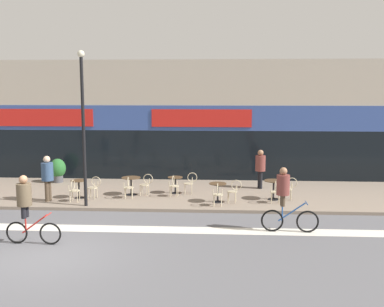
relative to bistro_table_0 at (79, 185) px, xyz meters
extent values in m
plane|color=#5B5B60|center=(0.97, -5.98, -0.64)|extent=(120.00, 120.00, 0.00)
cube|color=gray|center=(0.97, 1.27, -0.58)|extent=(40.00, 5.50, 0.12)
cube|color=#B2A899|center=(0.97, 6.02, 2.30)|extent=(40.00, 4.00, 5.88)
cube|color=black|center=(0.97, 4.05, 0.68)|extent=(38.80, 0.10, 2.40)
cube|color=#334C93|center=(0.97, 4.07, 2.48)|extent=(39.20, 0.14, 1.20)
cube|color=red|center=(-2.85, 4.00, 2.48)|extent=(4.78, 0.08, 0.84)
cube|color=red|center=(4.79, 4.00, 2.48)|extent=(4.78, 0.08, 0.84)
cube|color=silver|center=(0.97, -3.55, -0.64)|extent=(36.00, 0.70, 0.01)
cylinder|color=black|center=(0.00, 0.00, -0.51)|extent=(0.36, 0.36, 0.02)
cylinder|color=black|center=(0.00, 0.00, -0.17)|extent=(0.07, 0.07, 0.71)
cylinder|color=#4C3823|center=(0.00, 0.00, 0.20)|extent=(0.65, 0.65, 0.02)
cylinder|color=black|center=(2.00, 0.66, -0.51)|extent=(0.43, 0.43, 0.02)
cylinder|color=black|center=(2.00, 0.66, -0.16)|extent=(0.07, 0.07, 0.72)
cylinder|color=#4C3823|center=(2.00, 0.66, 0.21)|extent=(0.78, 0.78, 0.02)
cylinder|color=black|center=(3.80, 1.06, -0.51)|extent=(0.34, 0.34, 0.02)
cylinder|color=black|center=(3.80, 1.06, -0.18)|extent=(0.07, 0.07, 0.68)
cylinder|color=#4C3823|center=(3.80, 1.06, 0.17)|extent=(0.63, 0.63, 0.02)
cylinder|color=black|center=(5.59, -0.35, -0.51)|extent=(0.37, 0.37, 0.02)
cylinder|color=black|center=(5.59, -0.35, -0.16)|extent=(0.07, 0.07, 0.73)
cylinder|color=#4C3823|center=(5.59, -0.35, 0.22)|extent=(0.68, 0.68, 0.02)
cylinder|color=black|center=(7.81, 0.21, -0.51)|extent=(0.41, 0.41, 0.02)
cylinder|color=black|center=(7.81, 0.21, -0.14)|extent=(0.07, 0.07, 0.75)
cylinder|color=#4C3823|center=(7.81, 0.21, 0.24)|extent=(0.75, 0.75, 0.02)
cylinder|color=beige|center=(0.00, -0.55, -0.09)|extent=(0.40, 0.40, 0.03)
cylinder|color=beige|center=(-0.14, -0.41, -0.31)|extent=(0.03, 0.03, 0.42)
cylinder|color=beige|center=(0.14, -0.41, -0.31)|extent=(0.03, 0.03, 0.42)
cylinder|color=beige|center=(-0.14, -0.69, -0.31)|extent=(0.03, 0.03, 0.42)
cylinder|color=beige|center=(0.14, -0.69, -0.31)|extent=(0.03, 0.03, 0.42)
torus|color=beige|center=(0.00, -0.72, 0.18)|extent=(0.03, 0.41, 0.41)
cylinder|color=beige|center=(-0.17, -0.72, 0.04)|extent=(0.03, 0.03, 0.23)
cylinder|color=beige|center=(0.17, -0.72, 0.04)|extent=(0.03, 0.03, 0.23)
cylinder|color=beige|center=(0.55, 0.00, -0.09)|extent=(0.45, 0.45, 0.03)
cylinder|color=beige|center=(0.39, -0.12, -0.31)|extent=(0.03, 0.03, 0.42)
cylinder|color=beige|center=(0.43, 0.16, -0.31)|extent=(0.03, 0.03, 0.42)
cylinder|color=beige|center=(0.67, -0.16, -0.31)|extent=(0.03, 0.03, 0.42)
cylinder|color=beige|center=(0.71, 0.12, -0.31)|extent=(0.03, 0.03, 0.42)
torus|color=beige|center=(0.72, -0.02, 0.18)|extent=(0.41, 0.08, 0.41)
cylinder|color=beige|center=(0.70, -0.19, 0.04)|extent=(0.03, 0.03, 0.23)
cylinder|color=beige|center=(0.74, 0.15, 0.04)|extent=(0.03, 0.03, 0.23)
cylinder|color=beige|center=(2.00, 0.11, -0.09)|extent=(0.45, 0.45, 0.03)
cylinder|color=beige|center=(1.84, 0.23, -0.31)|extent=(0.03, 0.03, 0.42)
cylinder|color=beige|center=(2.12, 0.27, -0.31)|extent=(0.03, 0.03, 0.42)
cylinder|color=beige|center=(1.88, -0.04, -0.31)|extent=(0.03, 0.03, 0.42)
cylinder|color=beige|center=(2.16, -0.01, -0.31)|extent=(0.03, 0.03, 0.42)
torus|color=beige|center=(2.02, -0.05, 0.18)|extent=(0.08, 0.41, 0.41)
cylinder|color=beige|center=(1.85, -0.08, 0.04)|extent=(0.03, 0.03, 0.23)
cylinder|color=beige|center=(2.19, -0.03, 0.04)|extent=(0.03, 0.03, 0.23)
cylinder|color=beige|center=(2.55, 0.66, -0.09)|extent=(0.45, 0.45, 0.03)
cylinder|color=beige|center=(2.39, 0.54, -0.31)|extent=(0.03, 0.03, 0.42)
cylinder|color=beige|center=(2.43, 0.82, -0.31)|extent=(0.03, 0.03, 0.42)
cylinder|color=beige|center=(2.67, 0.51, -0.31)|extent=(0.03, 0.03, 0.42)
cylinder|color=beige|center=(2.70, 0.79, -0.31)|extent=(0.03, 0.03, 0.42)
torus|color=beige|center=(2.72, 0.64, 0.18)|extent=(0.41, 0.08, 0.41)
cylinder|color=beige|center=(2.70, 0.47, 0.04)|extent=(0.03, 0.03, 0.23)
cylinder|color=beige|center=(2.74, 0.81, 0.04)|extent=(0.03, 0.03, 0.23)
cylinder|color=beige|center=(3.80, 0.51, -0.09)|extent=(0.43, 0.43, 0.03)
cylinder|color=beige|center=(3.67, 0.66, -0.31)|extent=(0.03, 0.03, 0.42)
cylinder|color=beige|center=(3.95, 0.63, -0.31)|extent=(0.03, 0.03, 0.42)
cylinder|color=beige|center=(3.65, 0.38, -0.31)|extent=(0.03, 0.03, 0.42)
cylinder|color=beige|center=(3.93, 0.35, -0.31)|extent=(0.03, 0.03, 0.42)
torus|color=beige|center=(3.79, 0.34, 0.18)|extent=(0.06, 0.41, 0.41)
cylinder|color=beige|center=(3.62, 0.35, 0.04)|extent=(0.03, 0.03, 0.23)
cylinder|color=beige|center=(3.96, 0.32, 0.04)|extent=(0.03, 0.03, 0.23)
cylinder|color=beige|center=(4.35, 1.06, -0.09)|extent=(0.42, 0.42, 0.03)
cylinder|color=beige|center=(4.22, 0.91, -0.31)|extent=(0.03, 0.03, 0.42)
cylinder|color=beige|center=(4.21, 1.19, -0.31)|extent=(0.03, 0.03, 0.42)
cylinder|color=beige|center=(4.50, 0.92, -0.31)|extent=(0.03, 0.03, 0.42)
cylinder|color=beige|center=(4.48, 1.20, -0.31)|extent=(0.03, 0.03, 0.42)
torus|color=beige|center=(4.52, 1.06, 0.18)|extent=(0.41, 0.05, 0.41)
cylinder|color=beige|center=(4.53, 0.89, 0.04)|extent=(0.03, 0.03, 0.23)
cylinder|color=beige|center=(4.51, 1.24, 0.04)|extent=(0.03, 0.03, 0.23)
cylinder|color=beige|center=(5.59, -0.90, -0.09)|extent=(0.42, 0.42, 0.03)
cylinder|color=beige|center=(5.46, -0.75, -0.31)|extent=(0.03, 0.03, 0.42)
cylinder|color=beige|center=(5.74, -0.76, -0.31)|extent=(0.03, 0.03, 0.42)
cylinder|color=beige|center=(5.45, -1.03, -0.31)|extent=(0.03, 0.03, 0.42)
cylinder|color=beige|center=(5.73, -1.04, -0.31)|extent=(0.03, 0.03, 0.42)
torus|color=beige|center=(5.59, -1.07, 0.18)|extent=(0.04, 0.41, 0.41)
cylinder|color=beige|center=(5.42, -1.06, 0.04)|extent=(0.03, 0.03, 0.23)
cylinder|color=beige|center=(5.76, -1.08, 0.04)|extent=(0.03, 0.03, 0.23)
cylinder|color=beige|center=(6.14, -0.35, -0.09)|extent=(0.45, 0.45, 0.03)
cylinder|color=beige|center=(5.99, -0.47, -0.31)|extent=(0.03, 0.03, 0.42)
cylinder|color=beige|center=(6.02, -0.19, -0.31)|extent=(0.03, 0.03, 0.42)
cylinder|color=beige|center=(6.26, -0.51, -0.31)|extent=(0.03, 0.03, 0.42)
cylinder|color=beige|center=(6.30, -0.23, -0.31)|extent=(0.03, 0.03, 0.42)
torus|color=beige|center=(6.31, -0.37, 0.18)|extent=(0.41, 0.08, 0.41)
cylinder|color=beige|center=(6.29, -0.54, 0.04)|extent=(0.03, 0.03, 0.23)
cylinder|color=beige|center=(6.34, -0.20, 0.04)|extent=(0.03, 0.03, 0.23)
cylinder|color=beige|center=(7.81, -0.34, -0.09)|extent=(0.43, 0.43, 0.03)
cylinder|color=beige|center=(7.68, -0.19, -0.31)|extent=(0.03, 0.03, 0.42)
cylinder|color=beige|center=(7.96, -0.21, -0.31)|extent=(0.03, 0.03, 0.42)
cylinder|color=beige|center=(7.66, -0.47, -0.31)|extent=(0.03, 0.03, 0.42)
cylinder|color=beige|center=(7.94, -0.49, -0.31)|extent=(0.03, 0.03, 0.42)
torus|color=beige|center=(7.79, -0.51, 0.18)|extent=(0.06, 0.41, 0.41)
cylinder|color=beige|center=(7.62, -0.49, 0.04)|extent=(0.03, 0.03, 0.23)
cylinder|color=beige|center=(7.96, -0.52, 0.04)|extent=(0.03, 0.03, 0.23)
cylinder|color=beige|center=(8.36, 0.21, -0.09)|extent=(0.43, 0.43, 0.03)
cylinder|color=beige|center=(8.21, 0.08, -0.31)|extent=(0.03, 0.03, 0.42)
cylinder|color=beige|center=(8.23, 0.36, -0.31)|extent=(0.03, 0.03, 0.42)
cylinder|color=beige|center=(8.49, 0.06, -0.31)|extent=(0.03, 0.03, 0.42)
cylinder|color=beige|center=(8.51, 0.34, -0.31)|extent=(0.03, 0.03, 0.42)
torus|color=beige|center=(8.53, 0.19, 0.18)|extent=(0.41, 0.06, 0.41)
cylinder|color=beige|center=(8.51, 0.02, 0.04)|extent=(0.03, 0.03, 0.23)
cylinder|color=beige|center=(8.54, 0.37, 0.04)|extent=(0.03, 0.03, 0.23)
cylinder|color=#4C4C51|center=(-1.96, 3.04, -0.34)|extent=(0.47, 0.47, 0.36)
ellipsoid|color=#28662D|center=(-1.96, 3.04, 0.16)|extent=(0.75, 0.75, 0.90)
cylinder|color=black|center=(0.62, -1.17, 2.25)|extent=(0.12, 0.12, 5.55)
sphere|color=beige|center=(0.62, -1.17, 5.10)|extent=(0.26, 0.26, 0.26)
torus|color=black|center=(0.75, -5.12, -0.31)|extent=(0.66, 0.08, 0.66)
torus|color=black|center=(-0.27, -5.08, -0.31)|extent=(0.66, 0.08, 0.66)
cylinder|color=red|center=(0.29, -5.11, -0.03)|extent=(0.79, 0.07, 0.59)
cylinder|color=red|center=(0.02, -5.10, -0.08)|extent=(0.04, 0.04, 0.46)
cylinder|color=red|center=(0.70, -5.12, 0.24)|extent=(0.05, 0.48, 0.03)
cylinder|color=black|center=(0.02, -5.01, 0.32)|extent=(0.15, 0.15, 0.36)
cylinder|color=black|center=(0.02, -5.18, 0.32)|extent=(0.15, 0.15, 0.36)
cylinder|color=brown|center=(0.02, -5.10, 0.83)|extent=(0.44, 0.44, 0.65)
sphere|color=#9E7051|center=(0.02, -5.10, 1.27)|extent=(0.24, 0.24, 0.24)
torus|color=black|center=(8.42, -3.57, -0.29)|extent=(0.71, 0.08, 0.71)
torus|color=black|center=(7.32, -3.52, -0.29)|extent=(0.71, 0.08, 0.71)
cylinder|color=#23519E|center=(7.93, -3.55, 0.01)|extent=(0.85, 0.08, 0.64)
cylinder|color=#23519E|center=(7.63, -3.53, -0.04)|extent=(0.04, 0.04, 0.50)
cylinder|color=#23519E|center=(8.37, -3.56, 0.32)|extent=(0.05, 0.48, 0.03)
cylinder|color=#4C3D2D|center=(7.63, -3.46, 0.38)|extent=(0.15, 0.15, 0.35)
cylinder|color=#4C3D2D|center=(7.63, -3.61, 0.38)|extent=(0.15, 0.15, 0.35)
cylinder|color=brown|center=(7.63, -3.53, 0.88)|extent=(0.43, 0.43, 0.63)
sphere|color=#9E7051|center=(7.63, -3.53, 1.31)|extent=(0.24, 0.24, 0.24)
cylinder|color=#4C3D2D|center=(-1.09, -0.59, -0.11)|extent=(0.19, 0.19, 0.82)
cylinder|color=#4C3D2D|center=(-1.06, -0.41, -0.11)|extent=(0.19, 0.19, 0.82)
cylinder|color=#334C70|center=(-1.08, -0.50, 0.65)|extent=(0.54, 0.54, 0.71)
sphere|color=beige|center=(-1.08, -0.50, 1.14)|extent=(0.27, 0.27, 0.27)
cylinder|color=black|center=(7.48, 2.18, -0.13)|extent=(0.18, 0.18, 0.79)
cylinder|color=black|center=(7.44, 2.35, -0.13)|extent=(0.18, 0.18, 0.79)
cylinder|color=brown|center=(7.46, 2.27, 0.61)|extent=(0.53, 0.53, 0.68)
sphere|color=#9E7051|center=(7.46, 2.27, 1.08)|extent=(0.26, 0.26, 0.26)
camera|label=1|loc=(5.59, -17.41, 3.82)|focal=42.00mm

